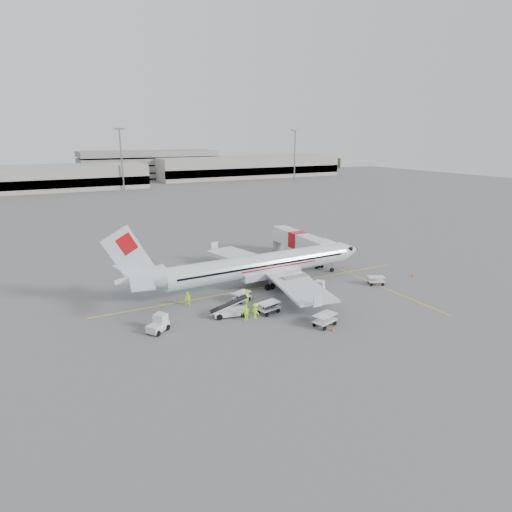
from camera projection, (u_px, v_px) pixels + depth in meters
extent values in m
plane|color=#56595B|center=(263.00, 287.00, 56.46)|extent=(360.00, 360.00, 0.00)
cube|color=yellow|center=(263.00, 287.00, 56.46)|extent=(44.00, 0.20, 0.01)
cube|color=yellow|center=(386.00, 289.00, 55.87)|extent=(0.20, 20.00, 0.01)
cone|color=#F55318|center=(413.00, 274.00, 60.75)|extent=(0.40, 0.40, 0.65)
cone|color=#F55318|center=(255.00, 261.00, 67.23)|extent=(0.39, 0.39, 0.63)
cone|color=#F55318|center=(333.00, 328.00, 43.71)|extent=(0.33, 0.33, 0.54)
imported|color=#B8FD14|center=(247.00, 297.00, 50.32)|extent=(0.82, 0.77, 1.87)
imported|color=#B8FD14|center=(188.00, 299.00, 50.11)|extent=(0.93, 1.02, 1.69)
imported|color=#B8FD14|center=(255.00, 311.00, 46.60)|extent=(0.83, 1.21, 1.73)
imported|color=#B8FD14|center=(246.00, 313.00, 46.09)|extent=(1.13, 0.73, 1.78)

